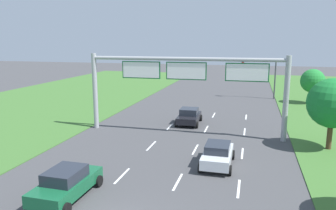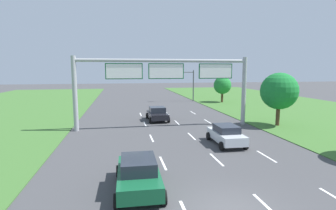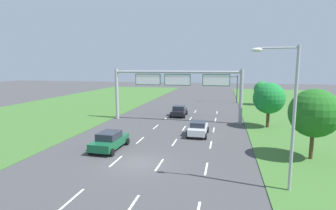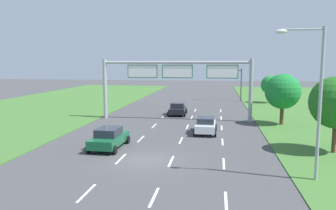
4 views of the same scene
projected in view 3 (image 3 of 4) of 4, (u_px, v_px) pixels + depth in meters
name	position (u px, v px, depth m)	size (l,w,h in m)	color
ground_plane	(137.00, 163.00, 20.04)	(200.00, 200.00, 0.00)	#424244
grass_verge_left	(9.00, 123.00, 34.14)	(24.00, 120.00, 0.06)	#3D6B2D
lane_dashes_inner_left	(130.00, 149.00, 23.31)	(0.14, 44.40, 0.01)	white
lane_dashes_inner_right	(168.00, 152.00, 22.57)	(0.14, 44.40, 0.01)	white
lane_dashes_slip	(209.00, 155.00, 21.83)	(0.14, 44.40, 0.01)	white
car_near_red	(198.00, 128.00, 28.01)	(2.07, 4.01, 1.51)	silver
car_lead_silver	(179.00, 111.00, 38.87)	(2.29, 4.10, 1.55)	black
car_mid_lane	(110.00, 141.00, 23.22)	(2.30, 4.42, 1.60)	#145633
sign_gantry	(177.00, 84.00, 34.64)	(17.24, 0.44, 7.00)	#9EA0A5
traffic_light_mast	(228.00, 84.00, 53.26)	(4.76, 0.49, 5.60)	#47494F
street_lamp	(288.00, 106.00, 14.88)	(2.61, 0.32, 8.50)	#9EA0A5
roadside_tree_near	(314.00, 113.00, 20.29)	(3.79, 3.79, 5.64)	#513823
roadside_tree_mid	(269.00, 98.00, 31.11)	(3.71, 3.71, 5.44)	#513823
roadside_tree_far	(262.00, 90.00, 49.38)	(3.05, 3.05, 4.55)	#513823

